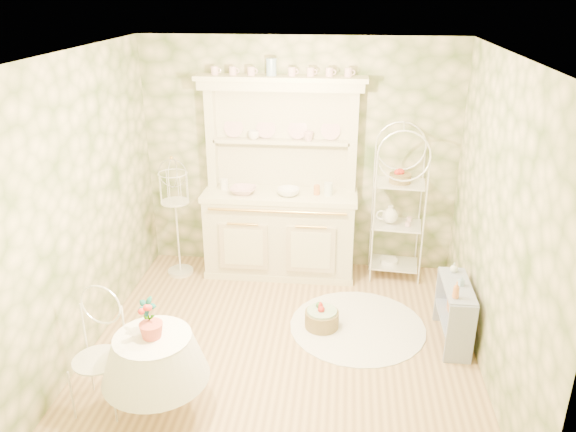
# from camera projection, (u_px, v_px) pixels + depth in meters

# --- Properties ---
(floor) EXTENTS (3.60, 3.60, 0.00)m
(floor) POSITION_uv_depth(u_px,v_px,m) (283.00, 348.00, 5.33)
(floor) COLOR tan
(floor) RESTS_ON ground
(ceiling) EXTENTS (3.60, 3.60, 0.00)m
(ceiling) POSITION_uv_depth(u_px,v_px,m) (281.00, 54.00, 4.30)
(ceiling) COLOR white
(ceiling) RESTS_ON floor
(wall_left) EXTENTS (3.60, 3.60, 0.00)m
(wall_left) POSITION_uv_depth(u_px,v_px,m) (81.00, 209.00, 4.99)
(wall_left) COLOR beige
(wall_left) RESTS_ON floor
(wall_right) EXTENTS (3.60, 3.60, 0.00)m
(wall_right) POSITION_uv_depth(u_px,v_px,m) (498.00, 225.00, 4.64)
(wall_right) COLOR beige
(wall_right) RESTS_ON floor
(wall_back) EXTENTS (3.60, 3.60, 0.00)m
(wall_back) POSITION_uv_depth(u_px,v_px,m) (300.00, 157.00, 6.47)
(wall_back) COLOR beige
(wall_back) RESTS_ON floor
(wall_front) EXTENTS (3.60, 3.60, 0.00)m
(wall_front) POSITION_uv_depth(u_px,v_px,m) (246.00, 338.00, 3.16)
(wall_front) COLOR beige
(wall_front) RESTS_ON floor
(kitchen_dresser) EXTENTS (1.87, 0.61, 2.29)m
(kitchen_dresser) POSITION_uv_depth(u_px,v_px,m) (280.00, 181.00, 6.31)
(kitchen_dresser) COLOR beige
(kitchen_dresser) RESTS_ON floor
(bakers_rack) EXTENTS (0.59, 0.45, 1.78)m
(bakers_rack) POSITION_uv_depth(u_px,v_px,m) (398.00, 205.00, 6.33)
(bakers_rack) COLOR white
(bakers_rack) RESTS_ON floor
(side_shelf) EXTENTS (0.34, 0.72, 0.60)m
(side_shelf) POSITION_uv_depth(u_px,v_px,m) (454.00, 314.00, 5.33)
(side_shelf) COLOR #939DB7
(side_shelf) RESTS_ON floor
(round_table) EXTENTS (0.66, 0.66, 0.66)m
(round_table) POSITION_uv_depth(u_px,v_px,m) (157.00, 378.00, 4.42)
(round_table) COLOR white
(round_table) RESTS_ON floor
(cafe_chair) EXTENTS (0.42, 0.42, 0.82)m
(cafe_chair) POSITION_uv_depth(u_px,v_px,m) (99.00, 364.00, 4.45)
(cafe_chair) COLOR white
(cafe_chair) RESTS_ON floor
(birdcage_stand) EXTENTS (0.40, 0.40, 1.52)m
(birdcage_stand) POSITION_uv_depth(u_px,v_px,m) (176.00, 214.00, 6.43)
(birdcage_stand) COLOR white
(birdcage_stand) RESTS_ON floor
(floor_basket) EXTENTS (0.41, 0.41, 0.22)m
(floor_basket) POSITION_uv_depth(u_px,v_px,m) (322.00, 318.00, 5.61)
(floor_basket) COLOR olive
(floor_basket) RESTS_ON floor
(lace_rug) EXTENTS (1.64, 1.64, 0.01)m
(lace_rug) POSITION_uv_depth(u_px,v_px,m) (357.00, 326.00, 5.66)
(lace_rug) COLOR white
(lace_rug) RESTS_ON floor
(bowl_floral) EXTENTS (0.31, 0.31, 0.07)m
(bowl_floral) POSITION_uv_depth(u_px,v_px,m) (243.00, 193.00, 6.33)
(bowl_floral) COLOR white
(bowl_floral) RESTS_ON kitchen_dresser
(bowl_white) EXTENTS (0.33, 0.33, 0.08)m
(bowl_white) POSITION_uv_depth(u_px,v_px,m) (288.00, 195.00, 6.28)
(bowl_white) COLOR white
(bowl_white) RESTS_ON kitchen_dresser
(cup_left) EXTENTS (0.16, 0.16, 0.10)m
(cup_left) POSITION_uv_depth(u_px,v_px,m) (254.00, 137.00, 6.31)
(cup_left) COLOR white
(cup_left) RESTS_ON kitchen_dresser
(cup_right) EXTENTS (0.13, 0.13, 0.10)m
(cup_right) POSITION_uv_depth(u_px,v_px,m) (309.00, 138.00, 6.25)
(cup_right) COLOR white
(cup_right) RESTS_ON kitchen_dresser
(potted_geranium) EXTENTS (0.18, 0.15, 0.30)m
(potted_geranium) POSITION_uv_depth(u_px,v_px,m) (148.00, 318.00, 4.26)
(potted_geranium) COLOR #3F7238
(potted_geranium) RESTS_ON round_table
(bottle_amber) EXTENTS (0.07, 0.07, 0.16)m
(bottle_amber) POSITION_uv_depth(u_px,v_px,m) (456.00, 291.00, 4.96)
(bottle_amber) COLOR #D07C3E
(bottle_amber) RESTS_ON side_shelf
(bottle_blue) EXTENTS (0.05, 0.05, 0.10)m
(bottle_blue) POSITION_uv_depth(u_px,v_px,m) (461.00, 282.00, 5.18)
(bottle_blue) COLOR #84A7C0
(bottle_blue) RESTS_ON side_shelf
(bottle_glass) EXTENTS (0.09, 0.09, 0.10)m
(bottle_glass) POSITION_uv_depth(u_px,v_px,m) (454.00, 269.00, 5.42)
(bottle_glass) COLOR silver
(bottle_glass) RESTS_ON side_shelf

